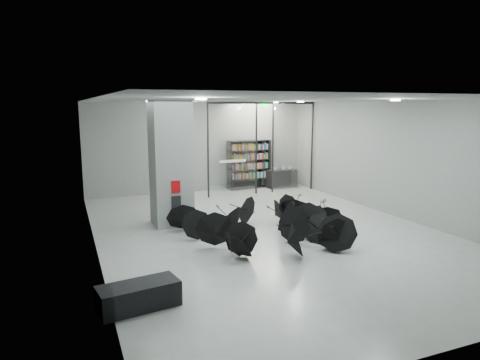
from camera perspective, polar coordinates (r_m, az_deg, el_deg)
name	(u,v)px	position (r m, az deg, el deg)	size (l,w,h in m)	color
room	(268,139)	(12.93, 3.77, 5.35)	(14.00, 14.02, 4.01)	gray
column	(171,164)	(14.07, -9.11, 2.15)	(1.20, 1.20, 4.00)	slate
fire_cabinet	(176,187)	(13.57, -8.44, -0.88)	(0.28, 0.04, 0.38)	#A50A07
info_panel	(176,202)	(13.67, -8.38, -2.94)	(0.30, 0.03, 0.42)	black
exit_sign	(265,106)	(18.71, 3.30, 9.71)	(0.30, 0.06, 0.15)	#0CE533
glass_partition	(262,144)	(18.95, 2.97, 4.76)	(5.06, 0.08, 4.00)	silver
bench	(139,296)	(8.79, -13.19, -14.61)	(1.52, 0.65, 0.49)	black
bookshelf	(249,164)	(20.17, 1.21, 2.05)	(2.05, 0.41, 2.25)	black
shop_counter	(282,178)	(20.59, 5.51, 0.20)	(1.42, 0.57, 0.85)	black
umbrella_cluster	(280,227)	(12.84, 5.27, -6.23)	(5.40, 4.47, 1.29)	black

